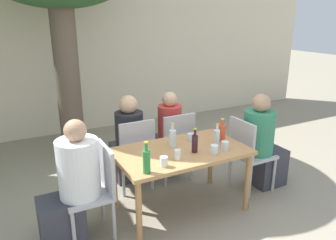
# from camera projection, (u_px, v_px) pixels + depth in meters

# --- Properties ---
(ground_plane) EXTENTS (30.00, 30.00, 0.00)m
(ground_plane) POSITION_uv_depth(u_px,v_px,m) (180.00, 208.00, 3.72)
(ground_plane) COLOR gray
(cafe_building_wall) EXTENTS (10.00, 0.08, 2.80)m
(cafe_building_wall) POSITION_uv_depth(u_px,v_px,m) (95.00, 55.00, 6.01)
(cafe_building_wall) COLOR beige
(cafe_building_wall) RESTS_ON ground_plane
(dining_table_front) EXTENTS (1.41, 0.83, 0.72)m
(dining_table_front) POSITION_uv_depth(u_px,v_px,m) (181.00, 157.00, 3.52)
(dining_table_front) COLOR #B27F4C
(dining_table_front) RESTS_ON ground_plane
(patio_chair_0) EXTENTS (0.44, 0.44, 0.93)m
(patio_chair_0) POSITION_uv_depth(u_px,v_px,m) (96.00, 186.00, 3.14)
(patio_chair_0) COLOR #B2B2B7
(patio_chair_0) RESTS_ON ground_plane
(patio_chair_1) EXTENTS (0.44, 0.44, 0.93)m
(patio_chair_1) POSITION_uv_depth(u_px,v_px,m) (248.00, 150.00, 3.97)
(patio_chair_1) COLOR #B2B2B7
(patio_chair_1) RESTS_ON ground_plane
(patio_chair_2) EXTENTS (0.44, 0.44, 0.93)m
(patio_chair_2) POSITION_uv_depth(u_px,v_px,m) (134.00, 150.00, 3.98)
(patio_chair_2) COLOR #B2B2B7
(patio_chair_2) RESTS_ON ground_plane
(patio_chair_3) EXTENTS (0.44, 0.44, 0.93)m
(patio_chair_3) POSITION_uv_depth(u_px,v_px,m) (175.00, 142.00, 4.23)
(patio_chair_3) COLOR #B2B2B7
(patio_chair_3) RESTS_ON ground_plane
(person_seated_0) EXTENTS (0.59, 0.39, 1.22)m
(person_seated_0) POSITION_uv_depth(u_px,v_px,m) (71.00, 189.00, 3.03)
(person_seated_0) COLOR #383842
(person_seated_0) RESTS_ON ground_plane
(person_seated_1) EXTENTS (0.59, 0.38, 1.22)m
(person_seated_1) POSITION_uv_depth(u_px,v_px,m) (263.00, 145.00, 4.07)
(person_seated_1) COLOR #383842
(person_seated_1) RESTS_ON ground_plane
(person_seated_2) EXTENTS (0.35, 0.57, 1.19)m
(person_seated_2) POSITION_uv_depth(u_px,v_px,m) (127.00, 143.00, 4.18)
(person_seated_2) COLOR #383842
(person_seated_2) RESTS_ON ground_plane
(person_seated_3) EXTENTS (0.31, 0.56, 1.17)m
(person_seated_3) POSITION_uv_depth(u_px,v_px,m) (166.00, 137.00, 4.44)
(person_seated_3) COLOR #383842
(person_seated_3) RESTS_ON ground_plane
(wine_bottle_0) EXTENTS (0.06, 0.06, 0.27)m
(wine_bottle_0) POSITION_uv_depth(u_px,v_px,m) (195.00, 143.00, 3.41)
(wine_bottle_0) COLOR #331923
(wine_bottle_0) RESTS_ON dining_table_front
(green_bottle_1) EXTENTS (0.07, 0.07, 0.31)m
(green_bottle_1) POSITION_uv_depth(u_px,v_px,m) (147.00, 161.00, 2.95)
(green_bottle_1) COLOR #287A38
(green_bottle_1) RESTS_ON dining_table_front
(water_bottle_2) EXTENTS (0.06, 0.06, 0.25)m
(water_bottle_2) POSITION_uv_depth(u_px,v_px,m) (217.00, 137.00, 3.59)
(water_bottle_2) COLOR silver
(water_bottle_2) RESTS_ON dining_table_front
(water_bottle_3) EXTENTS (0.08, 0.08, 0.27)m
(water_bottle_3) POSITION_uv_depth(u_px,v_px,m) (173.00, 138.00, 3.56)
(water_bottle_3) COLOR silver
(water_bottle_3) RESTS_ON dining_table_front
(soda_bottle_4) EXTENTS (0.08, 0.08, 0.27)m
(soda_bottle_4) POSITION_uv_depth(u_px,v_px,m) (222.00, 132.00, 3.71)
(soda_bottle_4) COLOR #DB4C2D
(soda_bottle_4) RESTS_ON dining_table_front
(drinking_glass_0) EXTENTS (0.08, 0.08, 0.09)m
(drinking_glass_0) POSITION_uv_depth(u_px,v_px,m) (225.00, 146.00, 3.49)
(drinking_glass_0) COLOR silver
(drinking_glass_0) RESTS_ON dining_table_front
(drinking_glass_1) EXTENTS (0.08, 0.08, 0.10)m
(drinking_glass_1) POSITION_uv_depth(u_px,v_px,m) (164.00, 162.00, 3.10)
(drinking_glass_1) COLOR white
(drinking_glass_1) RESTS_ON dining_table_front
(drinking_glass_2) EXTENTS (0.06, 0.06, 0.11)m
(drinking_glass_2) POSITION_uv_depth(u_px,v_px,m) (178.00, 155.00, 3.24)
(drinking_glass_2) COLOR silver
(drinking_glass_2) RESTS_ON dining_table_front
(drinking_glass_3) EXTENTS (0.07, 0.07, 0.08)m
(drinking_glass_3) POSITION_uv_depth(u_px,v_px,m) (190.00, 137.00, 3.76)
(drinking_glass_3) COLOR silver
(drinking_glass_3) RESTS_ON dining_table_front
(drinking_glass_4) EXTENTS (0.08, 0.08, 0.10)m
(drinking_glass_4) POSITION_uv_depth(u_px,v_px,m) (214.00, 150.00, 3.38)
(drinking_glass_4) COLOR white
(drinking_glass_4) RESTS_ON dining_table_front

